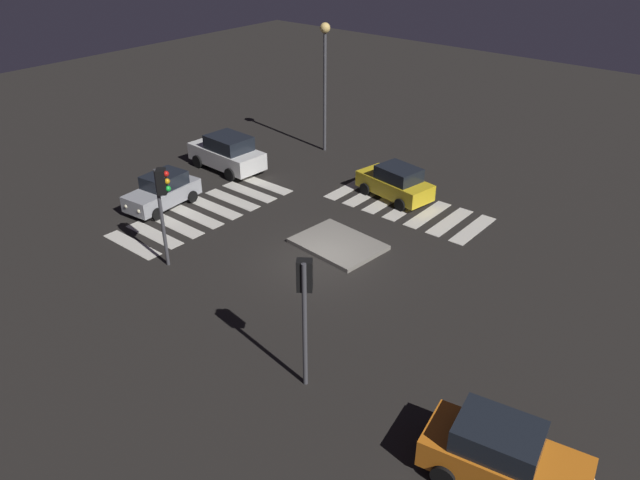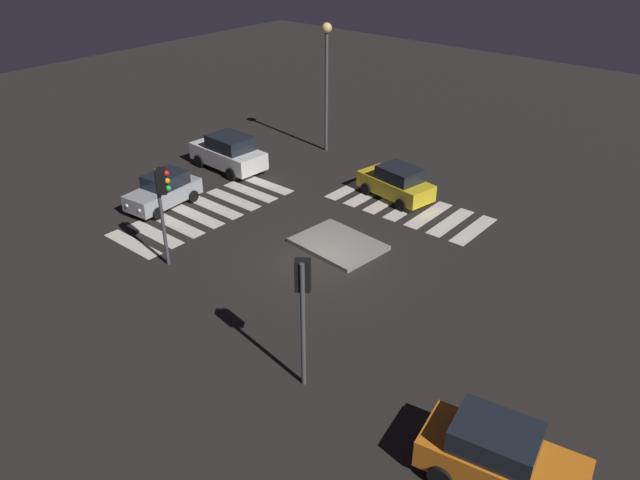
% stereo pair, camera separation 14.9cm
% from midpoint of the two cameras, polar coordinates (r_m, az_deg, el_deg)
% --- Properties ---
extents(ground_plane, '(80.00, 80.00, 0.00)m').
position_cam_midpoint_polar(ground_plane, '(24.59, -0.17, -2.03)').
color(ground_plane, black).
extents(traffic_island, '(3.75, 2.95, 0.18)m').
position_cam_midpoint_polar(traffic_island, '(25.66, 1.53, -0.38)').
color(traffic_island, gray).
rests_on(traffic_island, ground).
extents(car_yellow, '(3.99, 2.28, 1.66)m').
position_cam_midpoint_polar(car_yellow, '(29.75, 6.90, 5.32)').
color(car_yellow, gold).
rests_on(car_yellow, ground).
extents(car_white, '(4.48, 2.24, 1.91)m').
position_cam_midpoint_polar(car_white, '(33.24, -8.77, 8.03)').
color(car_white, silver).
rests_on(car_white, ground).
extents(car_silver, '(2.00, 3.78, 1.59)m').
position_cam_midpoint_polar(car_silver, '(29.68, -14.58, 4.42)').
color(car_silver, '#9EA0A5').
rests_on(car_silver, ground).
extents(car_orange, '(4.19, 2.39, 1.74)m').
position_cam_midpoint_polar(car_orange, '(16.44, 16.41, -18.73)').
color(car_orange, orange).
rests_on(car_orange, ground).
extents(traffic_light_north, '(0.53, 0.54, 4.09)m').
position_cam_midpoint_polar(traffic_light_north, '(23.72, -14.64, 4.19)').
color(traffic_light_north, '#47474C').
rests_on(traffic_light_north, ground).
extents(traffic_light_west, '(0.54, 0.53, 4.21)m').
position_cam_midpoint_polar(traffic_light_west, '(17.05, -1.69, -4.89)').
color(traffic_light_west, '#47474C').
rests_on(traffic_light_west, ground).
extents(street_lamp, '(0.56, 0.56, 7.09)m').
position_cam_midpoint_polar(street_lamp, '(34.48, 0.33, 16.01)').
color(street_lamp, '#47474C').
rests_on(street_lamp, ground).
extents(crosswalk_near, '(7.60, 3.20, 0.02)m').
position_cam_midpoint_polar(crosswalk_near, '(29.20, 7.93, 3.02)').
color(crosswalk_near, silver).
rests_on(crosswalk_near, ground).
extents(crosswalk_side, '(3.20, 8.75, 0.02)m').
position_cam_midpoint_polar(crosswalk_side, '(29.01, -10.82, 2.59)').
color(crosswalk_side, silver).
rests_on(crosswalk_side, ground).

